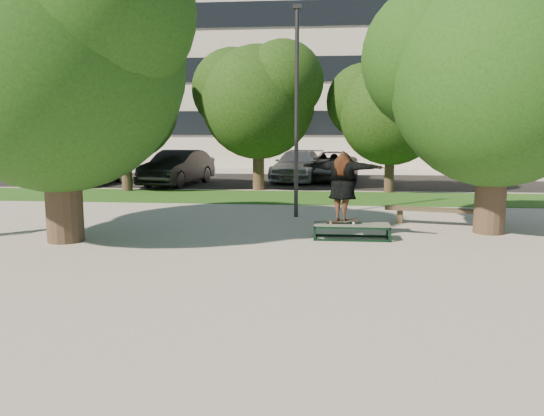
# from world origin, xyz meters

# --- Properties ---
(ground) EXTENTS (120.00, 120.00, 0.00)m
(ground) POSITION_xyz_m (0.00, 0.00, 0.00)
(ground) COLOR #A19A94
(ground) RESTS_ON ground
(grass_strip) EXTENTS (30.00, 4.00, 0.02)m
(grass_strip) POSITION_xyz_m (1.00, 9.50, 0.01)
(grass_strip) COLOR #194614
(grass_strip) RESTS_ON ground
(asphalt_strip) EXTENTS (40.00, 8.00, 0.01)m
(asphalt_strip) POSITION_xyz_m (0.00, 16.00, 0.01)
(asphalt_strip) COLOR black
(asphalt_strip) RESTS_ON ground
(tree_left) EXTENTS (6.96, 5.95, 7.12)m
(tree_left) POSITION_xyz_m (-4.29, 1.09, 4.42)
(tree_left) COLOR #38281E
(tree_left) RESTS_ON ground
(tree_right) EXTENTS (6.24, 5.33, 6.51)m
(tree_right) POSITION_xyz_m (5.92, 3.08, 4.09)
(tree_right) COLOR #38281E
(tree_right) RESTS_ON ground
(bg_tree_left) EXTENTS (5.28, 4.51, 5.77)m
(bg_tree_left) POSITION_xyz_m (-6.57, 11.07, 3.73)
(bg_tree_left) COLOR #38281E
(bg_tree_left) RESTS_ON ground
(bg_tree_mid) EXTENTS (5.76, 4.92, 6.24)m
(bg_tree_mid) POSITION_xyz_m (-1.08, 12.08, 4.02)
(bg_tree_mid) COLOR #38281E
(bg_tree_mid) RESTS_ON ground
(bg_tree_right) EXTENTS (5.04, 4.31, 5.43)m
(bg_tree_right) POSITION_xyz_m (4.43, 11.57, 3.49)
(bg_tree_right) COLOR #38281E
(bg_tree_right) RESTS_ON ground
(lamppost) EXTENTS (0.25, 0.15, 6.11)m
(lamppost) POSITION_xyz_m (1.00, 5.00, 3.15)
(lamppost) COLOR #2D2D30
(lamppost) RESTS_ON ground
(office_building) EXTENTS (30.00, 14.12, 16.00)m
(office_building) POSITION_xyz_m (-2.00, 31.98, 8.00)
(office_building) COLOR beige
(office_building) RESTS_ON ground
(grind_box) EXTENTS (1.80, 0.60, 0.38)m
(grind_box) POSITION_xyz_m (2.50, 1.89, 0.19)
(grind_box) COLOR black
(grind_box) RESTS_ON ground
(skater_rig) EXTENTS (2.10, 1.17, 1.73)m
(skater_rig) POSITION_xyz_m (2.27, 1.89, 1.28)
(skater_rig) COLOR white
(skater_rig) RESTS_ON grind_box
(bench) EXTENTS (3.05, 1.04, 0.47)m
(bench) POSITION_xyz_m (5.04, 3.99, 0.39)
(bench) COLOR brown
(bench) RESTS_ON ground
(car_silver_a) EXTENTS (2.07, 4.20, 1.38)m
(car_silver_a) POSITION_xyz_m (-9.00, 13.50, 0.69)
(car_silver_a) COLOR #B5B6BA
(car_silver_a) RESTS_ON asphalt_strip
(car_dark) EXTENTS (2.61, 5.18, 1.63)m
(car_dark) POSITION_xyz_m (-5.00, 13.50, 0.82)
(car_dark) COLOR black
(car_dark) RESTS_ON asphalt_strip
(car_grey) EXTENTS (2.80, 5.43, 1.47)m
(car_grey) POSITION_xyz_m (2.29, 16.50, 0.73)
(car_grey) COLOR #56555A
(car_grey) RESTS_ON asphalt_strip
(car_silver_b) EXTENTS (2.89, 5.51, 1.52)m
(car_silver_b) POSITION_xyz_m (0.50, 16.24, 0.76)
(car_silver_b) COLOR #ADADB1
(car_silver_b) RESTS_ON asphalt_strip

